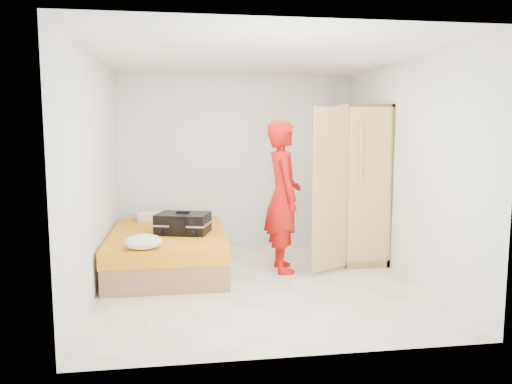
{
  "coord_description": "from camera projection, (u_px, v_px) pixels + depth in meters",
  "views": [
    {
      "loc": [
        -0.86,
        -5.66,
        1.8
      ],
      "look_at": [
        0.06,
        0.5,
        1.0
      ],
      "focal_mm": 35.0,
      "sensor_mm": 36.0,
      "label": 1
    }
  ],
  "objects": [
    {
      "name": "pillow",
      "position": [
        157.0,
        216.0,
        7.12
      ],
      "size": [
        0.64,
        0.42,
        0.11
      ],
      "primitive_type": "cube",
      "rotation": [
        0.0,
        0.0,
        0.23
      ],
      "color": "white",
      "rests_on": "bed"
    },
    {
      "name": "suitcase",
      "position": [
        183.0,
        223.0,
        6.2
      ],
      "size": [
        0.75,
        0.63,
        0.28
      ],
      "rotation": [
        0.0,
        0.0,
        -0.29
      ],
      "color": "black",
      "rests_on": "bed"
    },
    {
      "name": "round_cushion",
      "position": [
        143.0,
        242.0,
        5.4
      ],
      "size": [
        0.41,
        0.41,
        0.15
      ],
      "primitive_type": "ellipsoid",
      "color": "white",
      "rests_on": "bed"
    },
    {
      "name": "room",
      "position": [
        257.0,
        172.0,
        5.74
      ],
      "size": [
        4.0,
        4.02,
        2.6
      ],
      "color": "beige",
      "rests_on": "ground"
    },
    {
      "name": "wardrobe",
      "position": [
        353.0,
        187.0,
        6.82
      ],
      "size": [
        1.11,
        1.46,
        2.1
      ],
      "color": "tan",
      "rests_on": "ground"
    },
    {
      "name": "bed",
      "position": [
        168.0,
        251.0,
        6.34
      ],
      "size": [
        1.42,
        2.02,
        0.5
      ],
      "color": "olive",
      "rests_on": "ground"
    },
    {
      "name": "person",
      "position": [
        283.0,
        196.0,
        6.25
      ],
      "size": [
        0.47,
        0.7,
        1.9
      ],
      "primitive_type": "imported",
      "rotation": [
        0.0,
        0.0,
        1.59
      ],
      "color": "red",
      "rests_on": "ground"
    }
  ]
}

